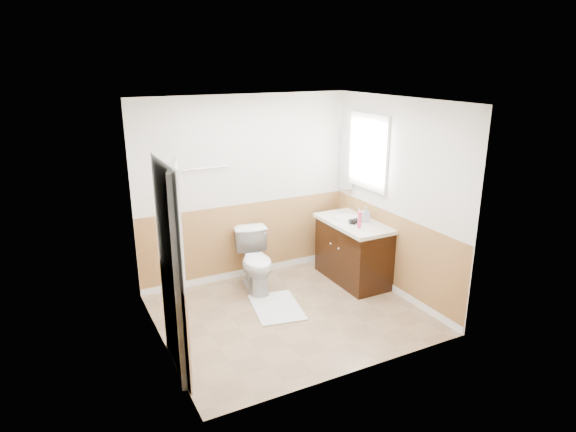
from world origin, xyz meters
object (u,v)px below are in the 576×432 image
toilet (256,261)px  lotion_bottle (359,220)px  bath_mat (277,307)px  soap_dispenser (365,214)px  vanity_cabinet (353,253)px

toilet → lotion_bottle: bearing=-16.0°
bath_mat → soap_dispenser: 1.71m
vanity_cabinet → toilet: bearing=165.0°
vanity_cabinet → soap_dispenser: (0.12, -0.07, 0.56)m
lotion_bottle → soap_dispenser: (0.22, 0.18, -0.00)m
toilet → bath_mat: (0.00, -0.61, -0.38)m
soap_dispenser → vanity_cabinet: bearing=148.9°
lotion_bottle → soap_dispenser: lotion_bottle is taller
soap_dispenser → lotion_bottle: bearing=-140.7°
toilet → bath_mat: size_ratio=0.98×
vanity_cabinet → soap_dispenser: 0.57m
toilet → bath_mat: bearing=-79.3°
vanity_cabinet → lotion_bottle: (-0.10, -0.25, 0.56)m
toilet → soap_dispenser: 1.58m
vanity_cabinet → bath_mat: bearing=-168.4°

